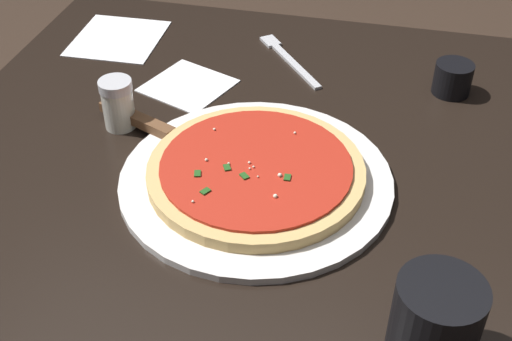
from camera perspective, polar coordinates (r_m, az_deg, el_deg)
restaurant_table at (r=1.00m, az=-1.15°, el=-5.16°), size 0.86×0.86×0.73m
serving_plate at (r=0.85m, az=0.00°, el=-0.78°), size 0.35×0.35×0.01m
pizza at (r=0.85m, az=-0.00°, el=-0.02°), size 0.28×0.28×0.02m
pizza_server at (r=0.93m, az=-8.31°, el=3.44°), size 0.12×0.22×0.01m
cup_tall_drink at (r=0.66m, az=14.96°, el=-12.38°), size 0.08×0.08×0.10m
cup_small_sauce at (r=1.06m, az=16.37°, el=7.52°), size 0.06×0.06×0.05m
napkin_folded_right at (r=1.05m, az=-5.79°, el=7.18°), size 0.15×0.15×0.00m
napkin_loose_left at (r=1.21m, az=-11.64°, el=10.93°), size 0.16×0.15×0.00m
fork at (r=1.12m, az=2.66°, el=9.54°), size 0.16×0.13×0.00m
parmesan_shaker at (r=0.96m, az=-11.65°, el=5.58°), size 0.05×0.05×0.07m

